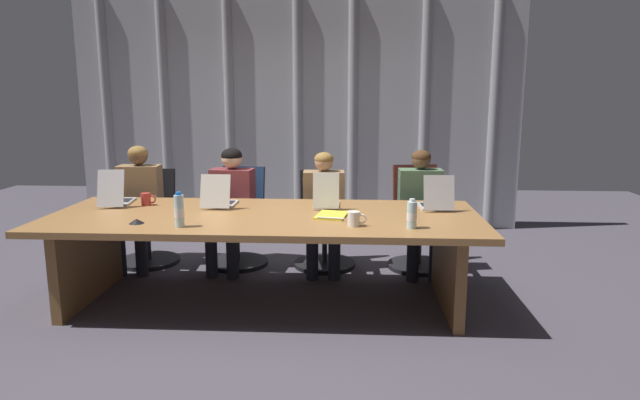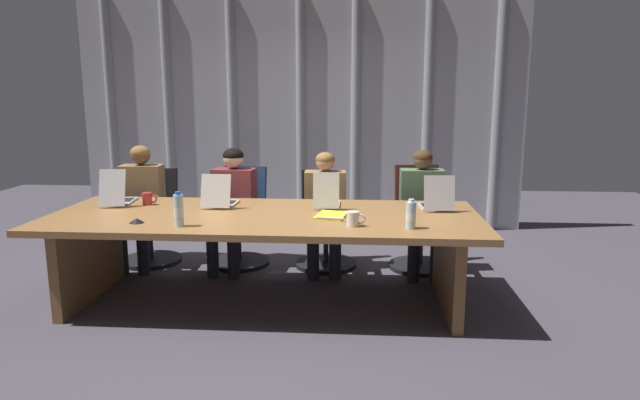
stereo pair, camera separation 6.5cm
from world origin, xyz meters
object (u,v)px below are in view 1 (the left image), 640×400
(spiral_notepad, at_px, (332,215))
(office_chair_left_end, at_px, (149,228))
(laptop_center, at_px, (326,200))
(office_chair_left_mid, at_px, (239,228))
(laptop_left_mid, at_px, (219,200))
(laptop_left_end, at_px, (117,198))
(person_left_end, at_px, (138,199))
(water_bottle_primary, at_px, (179,211))
(office_chair_center, at_px, (324,230))
(coffee_mug_far, at_px, (354,219))
(office_chair_right_mid, at_px, (418,230))
(water_bottle_secondary, at_px, (412,215))
(coffee_mug_near, at_px, (146,199))
(conference_mic_left_side, at_px, (137,221))
(person_center, at_px, (324,205))
(person_left_mid, at_px, (230,201))
(laptop_right_mid, at_px, (436,202))
(person_right_mid, at_px, (421,204))

(spiral_notepad, bearing_deg, office_chair_left_end, 160.18)
(laptop_center, bearing_deg, office_chair_left_end, 68.16)
(office_chair_left_mid, bearing_deg, laptop_left_mid, 7.96)
(laptop_left_mid, height_order, office_chair_left_end, laptop_left_mid)
(office_chair_left_mid, distance_m, spiral_notepad, 1.48)
(laptop_left_end, bearing_deg, person_left_end, -3.72)
(water_bottle_primary, relative_size, spiral_notepad, 0.75)
(office_chair_center, distance_m, coffee_mug_far, 1.47)
(office_chair_right_mid, xyz_separation_m, water_bottle_primary, (-1.88, -1.47, 0.48))
(office_chair_right_mid, relative_size, water_bottle_secondary, 4.61)
(office_chair_right_mid, relative_size, spiral_notepad, 2.90)
(coffee_mug_near, relative_size, coffee_mug_far, 0.94)
(laptop_left_mid, height_order, coffee_mug_near, laptop_left_mid)
(office_chair_center, height_order, person_left_end, person_left_end)
(laptop_left_end, bearing_deg, coffee_mug_near, -101.32)
(water_bottle_primary, height_order, conference_mic_left_side, water_bottle_primary)
(office_chair_left_mid, relative_size, spiral_notepad, 2.81)
(office_chair_center, relative_size, person_center, 0.82)
(office_chair_left_end, distance_m, person_left_end, 0.36)
(water_bottle_primary, height_order, water_bottle_secondary, water_bottle_primary)
(coffee_mug_far, bearing_deg, laptop_left_mid, 150.44)
(office_chair_left_end, relative_size, person_left_mid, 0.80)
(office_chair_left_mid, bearing_deg, person_left_end, -72.30)
(laptop_right_mid, bearing_deg, laptop_left_end, 86.68)
(person_right_mid, relative_size, water_bottle_secondary, 5.41)
(coffee_mug_near, height_order, coffee_mug_far, coffee_mug_far)
(water_bottle_primary, distance_m, coffee_mug_far, 1.25)
(person_left_mid, height_order, spiral_notepad, person_left_mid)
(water_bottle_secondary, height_order, coffee_mug_far, water_bottle_secondary)
(person_left_mid, relative_size, spiral_notepad, 3.42)
(person_left_mid, height_order, coffee_mug_far, person_left_mid)
(laptop_left_end, relative_size, laptop_left_mid, 1.20)
(laptop_left_end, distance_m, laptop_center, 1.81)
(person_left_mid, bearing_deg, person_right_mid, 95.26)
(person_left_mid, height_order, water_bottle_primary, person_left_mid)
(spiral_notepad, bearing_deg, laptop_right_mid, 31.83)
(water_bottle_primary, relative_size, water_bottle_secondary, 1.20)
(laptop_left_mid, bearing_deg, water_bottle_primary, 172.21)
(person_center, xyz_separation_m, person_right_mid, (0.91, 0.00, 0.02))
(office_chair_right_mid, bearing_deg, office_chair_center, -98.06)
(office_chair_left_mid, height_order, water_bottle_secondary, office_chair_left_mid)
(office_chair_left_end, xyz_separation_m, person_left_mid, (0.86, -0.15, 0.32))
(person_center, bearing_deg, conference_mic_left_side, -49.46)
(laptop_right_mid, height_order, office_chair_right_mid, laptop_right_mid)
(office_chair_left_end, relative_size, office_chair_left_mid, 0.97)
(person_right_mid, distance_m, coffee_mug_near, 2.47)
(laptop_center, bearing_deg, laptop_left_end, 89.39)
(laptop_left_end, bearing_deg, person_center, -80.23)
(laptop_center, xyz_separation_m, water_bottle_secondary, (0.64, -0.71, 0.04))
(water_bottle_secondary, distance_m, coffee_mug_far, 0.41)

